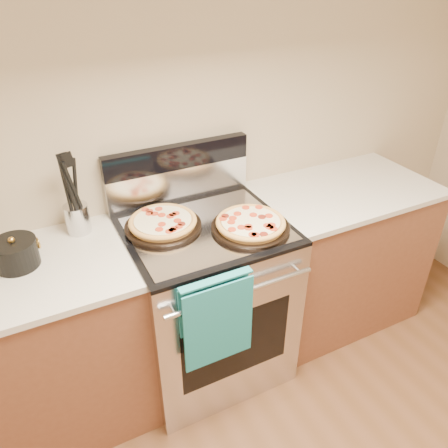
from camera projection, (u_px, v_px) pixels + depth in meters
name	position (u px, v px, depth m)	size (l,w,h in m)	color
wall_back	(172.00, 117.00, 2.11)	(4.00, 4.00, 0.00)	tan
range_body	(206.00, 301.00, 2.32)	(0.76, 0.68, 0.90)	#B7B7BC
oven_window	(236.00, 344.00, 2.06)	(0.56, 0.01, 0.40)	black
cooktop	(204.00, 228.00, 2.07)	(0.76, 0.68, 0.02)	black
backsplash_lower	(179.00, 183.00, 2.26)	(0.76, 0.06, 0.18)	silver
backsplash_upper	(177.00, 156.00, 2.18)	(0.76, 0.06, 0.12)	black
oven_handle	(242.00, 292.00, 1.85)	(0.03, 0.03, 0.70)	silver
dish_towel	(217.00, 319.00, 1.85)	(0.32, 0.05, 0.42)	teal
foil_sheet	(207.00, 229.00, 2.05)	(0.70, 0.55, 0.01)	gray
cabinet_left	(30.00, 357.00, 2.01)	(1.00, 0.62, 0.88)	brown
countertop_left	(4.00, 280.00, 1.77)	(1.02, 0.64, 0.03)	beige
cabinet_right	(334.00, 256.00, 2.68)	(1.00, 0.62, 0.88)	brown
countertop_right	(345.00, 190.00, 2.44)	(1.02, 0.64, 0.03)	beige
pepperoni_pizza_back	(163.00, 223.00, 2.04)	(0.35, 0.35, 0.05)	#B37236
pepperoni_pizza_front	(251.00, 224.00, 2.03)	(0.36, 0.36, 0.05)	#B37236
utensil_crock	(78.00, 219.00, 2.02)	(0.11, 0.11, 0.14)	silver
saucepan	(16.00, 255.00, 1.80)	(0.18, 0.18, 0.11)	black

